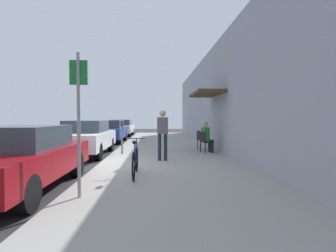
{
  "coord_description": "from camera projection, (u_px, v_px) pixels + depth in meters",
  "views": [
    {
      "loc": [
        1.77,
        -8.28,
        1.55
      ],
      "look_at": [
        2.61,
        8.8,
        1.04
      ],
      "focal_mm": 28.43,
      "sensor_mm": 36.0,
      "label": 1
    }
  ],
  "objects": [
    {
      "name": "ground_plane",
      "position": [
        98.0,
        168.0,
        8.23
      ],
      "size": [
        60.0,
        60.0,
        0.0
      ],
      "primitive_type": "plane",
      "color": "#2D2D30"
    },
    {
      "name": "sidewalk_slab",
      "position": [
        167.0,
        156.0,
        10.33
      ],
      "size": [
        4.5,
        32.0,
        0.12
      ],
      "primitive_type": "cube",
      "color": "#9E9B93",
      "rests_on": "ground_plane"
    },
    {
      "name": "building_facade",
      "position": [
        228.0,
        95.0,
        10.39
      ],
      "size": [
        1.4,
        32.0,
        4.93
      ],
      "color": "#999EA8",
      "rests_on": "ground_plane"
    },
    {
      "name": "parked_car_0",
      "position": [
        20.0,
        157.0,
        5.66
      ],
      "size": [
        1.8,
        4.4,
        1.38
      ],
      "color": "maroon",
      "rests_on": "ground_plane"
    },
    {
      "name": "parked_car_1",
      "position": [
        86.0,
        137.0,
        11.07
      ],
      "size": [
        1.8,
        4.4,
        1.45
      ],
      "color": "silver",
      "rests_on": "ground_plane"
    },
    {
      "name": "parked_car_2",
      "position": [
        110.0,
        131.0,
        16.97
      ],
      "size": [
        1.8,
        4.4,
        1.41
      ],
      "color": "navy",
      "rests_on": "ground_plane"
    },
    {
      "name": "parked_car_3",
      "position": [
        122.0,
        128.0,
        23.12
      ],
      "size": [
        1.8,
        4.4,
        1.41
      ],
      "color": "silver",
      "rests_on": "ground_plane"
    },
    {
      "name": "parking_meter",
      "position": [
        122.0,
        135.0,
        10.65
      ],
      "size": [
        0.12,
        0.1,
        1.32
      ],
      "color": "slate",
      "rests_on": "sidewalk_slab"
    },
    {
      "name": "street_sign",
      "position": [
        79.0,
        113.0,
        4.77
      ],
      "size": [
        0.32,
        0.06,
        2.6
      ],
      "color": "gray",
      "rests_on": "sidewalk_slab"
    },
    {
      "name": "bicycle_0",
      "position": [
        135.0,
        161.0,
        6.59
      ],
      "size": [
        0.46,
        1.71,
        0.9
      ],
      "color": "black",
      "rests_on": "sidewalk_slab"
    },
    {
      "name": "cafe_chair_0",
      "position": [
        205.0,
        140.0,
        11.02
      ],
      "size": [
        0.56,
        0.56,
        0.87
      ],
      "color": "black",
      "rests_on": "sidewalk_slab"
    },
    {
      "name": "seated_patron_0",
      "position": [
        207.0,
        136.0,
        11.03
      ],
      "size": [
        0.51,
        0.46,
        1.29
      ],
      "color": "#232838",
      "rests_on": "sidewalk_slab"
    },
    {
      "name": "cafe_chair_1",
      "position": [
        201.0,
        139.0,
        11.97
      ],
      "size": [
        0.51,
        0.51,
        0.87
      ],
      "color": "black",
      "rests_on": "sidewalk_slab"
    },
    {
      "name": "pedestrian_standing",
      "position": [
        163.0,
        131.0,
        8.93
      ],
      "size": [
        0.36,
        0.22,
        1.7
      ],
      "color": "#232838",
      "rests_on": "sidewalk_slab"
    }
  ]
}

